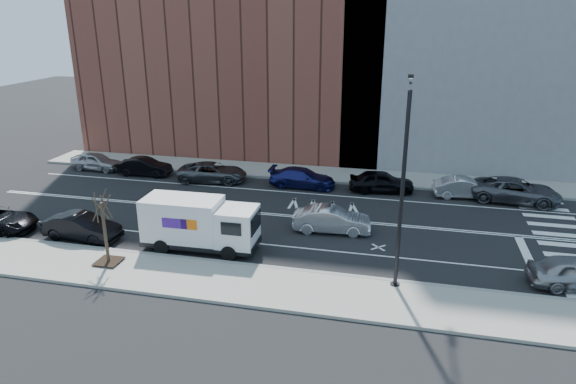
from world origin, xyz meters
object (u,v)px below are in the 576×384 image
at_px(far_parked_a, 96,161).
at_px(driving_sedan, 332,220).
at_px(far_parked_b, 145,167).
at_px(fedex_van, 199,223).

bearing_deg(far_parked_a, driving_sedan, -108.65).
distance_m(far_parked_b, driving_sedan, 17.31).
distance_m(far_parked_a, far_parked_b, 4.44).
xyz_separation_m(far_parked_b, driving_sedan, (15.64, -7.41, 0.05)).
distance_m(fedex_van, far_parked_a, 17.92).
bearing_deg(fedex_van, far_parked_b, 128.08).
xyz_separation_m(far_parked_a, far_parked_b, (4.42, -0.43, -0.02)).
height_order(far_parked_a, far_parked_b, far_parked_a).
relative_size(fedex_van, driving_sedan, 1.39).
xyz_separation_m(fedex_van, driving_sedan, (6.49, 3.85, -0.74)).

